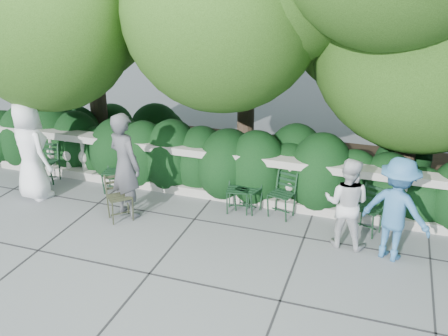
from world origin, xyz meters
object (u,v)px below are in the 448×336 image
(chair_b, at_px, (46,184))
(person_older_blue, at_px, (396,210))
(person_woman_grey, at_px, (125,165))
(chair_f, at_px, (362,235))
(chair_d, at_px, (237,215))
(chair_c, at_px, (277,219))
(chair_e, at_px, (244,213))
(person_casual_man, at_px, (347,203))
(chair_a, at_px, (113,195))
(person_businessman, at_px, (30,151))
(chair_weathered, at_px, (123,223))

(chair_b, distance_m, person_older_blue, 6.99)
(person_woman_grey, bearing_deg, chair_f, -148.38)
(chair_f, bearing_deg, person_woman_grey, -150.36)
(chair_d, bearing_deg, chair_c, -5.37)
(chair_b, bearing_deg, chair_e, -6.60)
(chair_f, xyz_separation_m, person_casual_man, (-0.28, -0.39, 0.76))
(chair_a, xyz_separation_m, person_older_blue, (5.31, -0.56, 0.83))
(chair_c, bearing_deg, chair_e, -167.40)
(person_businessman, bearing_deg, chair_weathered, -168.73)
(chair_a, distance_m, chair_b, 1.61)
(chair_c, distance_m, chair_d, 0.74)
(chair_b, relative_size, person_woman_grey, 0.43)
(chair_weathered, bearing_deg, chair_b, 113.74)
(person_woman_grey, bearing_deg, chair_c, -142.15)
(chair_e, bearing_deg, chair_d, -123.45)
(chair_f, bearing_deg, chair_d, -158.87)
(chair_f, distance_m, person_older_blue, 1.09)
(chair_d, bearing_deg, person_older_blue, -22.11)
(person_woman_grey, bearing_deg, person_businessman, 22.02)
(person_casual_man, bearing_deg, chair_d, -5.46)
(chair_e, bearing_deg, person_woman_grey, -144.71)
(person_businessman, height_order, person_older_blue, person_businessman)
(chair_b, relative_size, person_older_blue, 0.50)
(chair_a, height_order, chair_e, same)
(chair_a, bearing_deg, chair_weathered, -60.04)
(chair_b, xyz_separation_m, person_older_blue, (6.92, -0.55, 0.83))
(chair_b, bearing_deg, chair_a, -7.51)
(person_businessman, relative_size, person_woman_grey, 1.01)
(chair_e, relative_size, person_businessman, 0.43)
(person_woman_grey, distance_m, person_older_blue, 4.62)
(chair_e, bearing_deg, chair_f, 13.32)
(chair_weathered, relative_size, person_older_blue, 0.50)
(chair_c, height_order, chair_d, same)
(chair_c, xyz_separation_m, person_casual_man, (1.22, -0.48, 0.76))
(chair_e, height_order, person_older_blue, person_older_blue)
(chair_f, relative_size, chair_weathered, 1.00)
(chair_c, relative_size, person_businessman, 0.43)
(chair_f, relative_size, person_businessman, 0.43)
(chair_c, xyz_separation_m, chair_f, (1.51, -0.09, 0.00))
(chair_b, relative_size, chair_e, 1.00)
(chair_d, distance_m, person_casual_man, 2.14)
(chair_f, bearing_deg, person_businessman, -153.53)
(chair_weathered, bearing_deg, chair_c, -23.22)
(chair_weathered, relative_size, person_woman_grey, 0.43)
(chair_a, distance_m, person_casual_man, 4.65)
(chair_c, relative_size, person_casual_man, 0.55)
(chair_e, bearing_deg, person_older_blue, 2.43)
(chair_d, distance_m, person_older_blue, 2.89)
(chair_weathered, xyz_separation_m, person_older_blue, (4.55, 0.39, 0.83))
(chair_d, relative_size, chair_weathered, 1.00)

